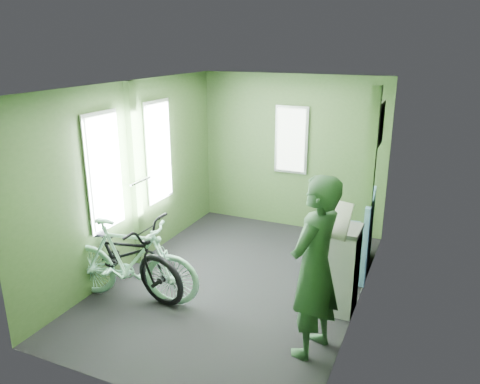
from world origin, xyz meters
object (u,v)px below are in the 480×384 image
(passenger, at_px, (315,267))
(waste_box, at_px, (343,270))
(bicycle_black, at_px, (124,290))
(bench_seat, at_px, (350,247))
(bicycle_mint, at_px, (133,300))

(passenger, height_order, waste_box, passenger)
(waste_box, bearing_deg, bicycle_black, -165.85)
(waste_box, relative_size, bench_seat, 0.96)
(bicycle_black, relative_size, bicycle_mint, 1.14)
(bicycle_black, height_order, bench_seat, bench_seat)
(bicycle_black, relative_size, bench_seat, 1.85)
(bicycle_mint, relative_size, bench_seat, 1.62)
(bicycle_mint, relative_size, waste_box, 1.68)
(bicycle_black, relative_size, waste_box, 1.92)
(passenger, bearing_deg, waste_box, -172.09)
(bicycle_black, xyz_separation_m, bench_seat, (2.27, 1.61, 0.29))
(passenger, height_order, bench_seat, passenger)
(passenger, bearing_deg, bicycle_mint, -76.05)
(bicycle_mint, xyz_separation_m, bench_seat, (2.04, 1.75, 0.29))
(bicycle_black, height_order, waste_box, waste_box)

